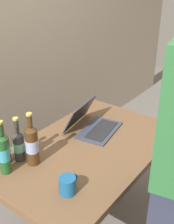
{
  "coord_description": "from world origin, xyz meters",
  "views": [
    {
      "loc": [
        -1.21,
        -0.9,
        1.75
      ],
      "look_at": [
        -0.01,
        0.0,
        0.99
      ],
      "focal_mm": 45.64,
      "sensor_mm": 36.0,
      "label": 1
    }
  ],
  "objects": [
    {
      "name": "beer_bottle_green",
      "position": [
        -0.32,
        0.15,
        0.86
      ],
      "size": [
        0.07,
        0.07,
        0.32
      ],
      "color": "#472B14",
      "rests_on": "desk"
    },
    {
      "name": "beer_bottle_amber",
      "position": [
        -0.34,
        0.24,
        0.84
      ],
      "size": [
        0.07,
        0.07,
        0.28
      ],
      "color": "#333333",
      "rests_on": "desk"
    },
    {
      "name": "coffee_mug",
      "position": [
        -0.38,
        -0.16,
        0.78
      ],
      "size": [
        0.12,
        0.09,
        0.09
      ],
      "color": "#19598C",
      "rests_on": "desk"
    },
    {
      "name": "laptop",
      "position": [
        0.2,
        0.11,
        0.78
      ],
      "size": [
        0.39,
        0.36,
        0.19
      ],
      "color": "#383D4C",
      "rests_on": "desk"
    },
    {
      "name": "desk",
      "position": [
        0.0,
        0.0,
        0.62
      ],
      "size": [
        1.23,
        0.77,
        0.74
      ],
      "color": "brown",
      "rests_on": "ground"
    },
    {
      "name": "beer_bottle_brown",
      "position": [
        -0.41,
        0.29,
        0.84
      ],
      "size": [
        0.07,
        0.07,
        0.27
      ],
      "color": "brown",
      "rests_on": "desk"
    },
    {
      "name": "beer_bottle_dark",
      "position": [
        -0.47,
        0.21,
        0.86
      ],
      "size": [
        0.06,
        0.06,
        0.31
      ],
      "color": "#1E5123",
      "rests_on": "desk"
    }
  ]
}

